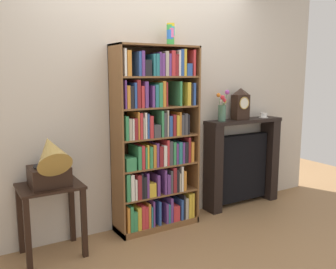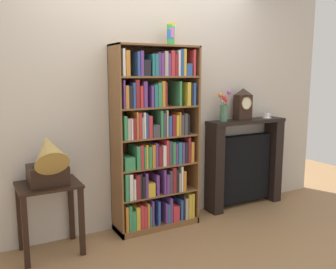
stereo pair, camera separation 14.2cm
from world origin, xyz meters
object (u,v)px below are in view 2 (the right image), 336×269
object	(u,v)px
fireplace_mantel	(244,163)
side_table_left	(49,202)
bookshelf	(155,144)
cup_stack	(171,35)
mantel_clock	(243,104)
teacup_with_saucer	(267,116)
flower_vase	(224,108)
gramophone	(48,160)

from	to	relation	value
fireplace_mantel	side_table_left	bearing A→B (deg)	-177.20
bookshelf	cup_stack	world-z (taller)	cup_stack
mantel_clock	teacup_with_saucer	world-z (taller)	mantel_clock
bookshelf	mantel_clock	bearing A→B (deg)	1.92
mantel_clock	flower_vase	distance (m)	0.27
fireplace_mantel	teacup_with_saucer	size ratio (longest dim) A/B	8.51
cup_stack	mantel_clock	world-z (taller)	cup_stack
mantel_clock	teacup_with_saucer	size ratio (longest dim) A/B	2.97
mantel_clock	cup_stack	bearing A→B (deg)	-179.77
bookshelf	teacup_with_saucer	distance (m)	1.53
flower_vase	teacup_with_saucer	xyz separation A→B (m)	(0.64, 0.01, -0.12)
mantel_clock	flower_vase	xyz separation A→B (m)	(-0.27, -0.00, -0.03)
bookshelf	mantel_clock	distance (m)	1.19
fireplace_mantel	teacup_with_saucer	xyz separation A→B (m)	(0.31, -0.02, 0.55)
bookshelf	fireplace_mantel	distance (m)	1.25
flower_vase	mantel_clock	bearing A→B (deg)	0.80
bookshelf	fireplace_mantel	size ratio (longest dim) A/B	1.77
bookshelf	cup_stack	xyz separation A→B (m)	(0.20, 0.03, 1.07)
side_table_left	flower_vase	size ratio (longest dim) A/B	1.82
cup_stack	mantel_clock	size ratio (longest dim) A/B	0.60
cup_stack	fireplace_mantel	distance (m)	1.74
fireplace_mantel	mantel_clock	bearing A→B (deg)	-161.98
mantel_clock	bookshelf	bearing A→B (deg)	-178.08
side_table_left	gramophone	world-z (taller)	gramophone
fireplace_mantel	mantel_clock	distance (m)	0.71
gramophone	flower_vase	world-z (taller)	flower_vase
bookshelf	fireplace_mantel	bearing A→B (deg)	2.83
bookshelf	flower_vase	distance (m)	0.93
cup_stack	mantel_clock	xyz separation A→B (m)	(0.94, 0.00, -0.72)
side_table_left	teacup_with_saucer	world-z (taller)	teacup_with_saucer
teacup_with_saucer	fireplace_mantel	bearing A→B (deg)	176.59
side_table_left	flower_vase	distance (m)	2.05
gramophone	cup_stack	bearing A→B (deg)	7.00
flower_vase	bookshelf	bearing A→B (deg)	-177.74
side_table_left	teacup_with_saucer	distance (m)	2.63
fireplace_mantel	flower_vase	size ratio (longest dim) A/B	3.00
fireplace_mantel	flower_vase	bearing A→B (deg)	-175.70
gramophone	fireplace_mantel	xyz separation A→B (m)	(2.25, 0.18, -0.34)
side_table_left	fireplace_mantel	world-z (taller)	fireplace_mantel
fireplace_mantel	mantel_clock	size ratio (longest dim) A/B	2.86
teacup_with_saucer	bookshelf	bearing A→B (deg)	-178.46
gramophone	fireplace_mantel	world-z (taller)	gramophone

